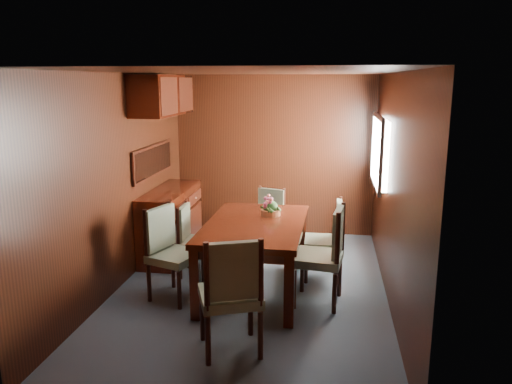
% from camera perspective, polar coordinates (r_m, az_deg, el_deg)
% --- Properties ---
extents(ground, '(4.50, 4.50, 0.00)m').
position_cam_1_polar(ground, '(5.76, -0.55, -11.05)').
color(ground, '#3A464F').
rests_on(ground, ground).
extents(room_shell, '(3.06, 4.52, 2.41)m').
position_cam_1_polar(room_shell, '(5.66, -1.10, 5.70)').
color(room_shell, black).
rests_on(room_shell, ground).
extents(sideboard, '(0.48, 1.40, 0.90)m').
position_cam_1_polar(sideboard, '(6.81, -9.67, -3.42)').
color(sideboard, black).
rests_on(sideboard, ground).
extents(dining_table, '(1.09, 1.71, 0.79)m').
position_cam_1_polar(dining_table, '(5.50, -0.09, -4.64)').
color(dining_table, black).
rests_on(dining_table, ground).
extents(chair_left_near, '(0.60, 0.61, 1.02)m').
position_cam_1_polar(chair_left_near, '(5.47, -9.90, -6.24)').
color(chair_left_near, black).
rests_on(chair_left_near, ground).
extents(chair_left_far, '(0.40, 0.42, 0.87)m').
position_cam_1_polar(chair_left_far, '(6.08, -7.31, -5.00)').
color(chair_left_far, black).
rests_on(chair_left_far, ground).
extents(chair_right_near, '(0.54, 0.56, 1.06)m').
position_cam_1_polar(chair_right_near, '(5.27, 8.03, -6.61)').
color(chair_right_near, black).
rests_on(chair_right_near, ground).
extents(chair_right_far, '(0.44, 0.46, 0.96)m').
position_cam_1_polar(chair_right_far, '(5.96, 8.41, -4.92)').
color(chair_right_far, black).
rests_on(chair_right_far, ground).
extents(chair_head, '(0.65, 0.64, 1.08)m').
position_cam_1_polar(chair_head, '(4.28, -2.81, -11.08)').
color(chair_head, black).
rests_on(chair_head, ground).
extents(chair_foot, '(0.52, 0.51, 0.88)m').
position_cam_1_polar(chair_foot, '(6.84, 1.42, -2.85)').
color(chair_foot, black).
rests_on(chair_foot, ground).
extents(flower_centerpiece, '(0.24, 0.24, 0.24)m').
position_cam_1_polar(flower_centerpiece, '(5.73, 1.68, -1.56)').
color(flower_centerpiece, '#BB6739').
rests_on(flower_centerpiece, dining_table).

